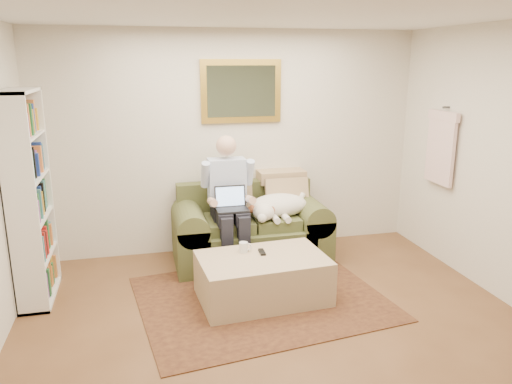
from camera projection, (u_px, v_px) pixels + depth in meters
name	position (u px, v px, depth m)	size (l,w,h in m)	color
room_shell	(284.00, 186.00, 3.88)	(4.51, 5.00, 2.61)	brown
rug	(261.00, 298.00, 4.85)	(2.29, 1.83, 0.01)	#341A14
sofa	(250.00, 235.00, 5.73)	(1.73, 0.88, 1.04)	#454826
seated_man	(230.00, 205.00, 5.41)	(0.57, 0.82, 1.46)	#8C9FD8
laptop	(231.00, 203.00, 5.34)	(0.34, 0.27, 0.24)	black
sleeping_dog	(279.00, 205.00, 5.63)	(0.71, 0.45, 0.26)	white
ottoman	(263.00, 278.00, 4.79)	(1.20, 0.76, 0.44)	tan
coffee_mug	(244.00, 247.00, 4.85)	(0.08, 0.08, 0.10)	white
tv_remote	(262.00, 252.00, 4.84)	(0.05, 0.15, 0.02)	black
bookshelf	(29.00, 198.00, 4.65)	(0.28, 0.80, 2.00)	white
wall_mirror	(241.00, 91.00, 5.74)	(0.94, 0.04, 0.72)	gold
hanging_shirt	(441.00, 144.00, 5.53)	(0.06, 0.52, 0.90)	#FAD1CF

